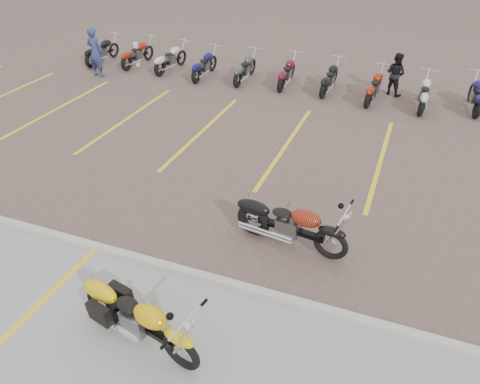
# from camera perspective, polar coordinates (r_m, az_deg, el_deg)

# --- Properties ---
(ground) EXTENTS (100.00, 100.00, 0.00)m
(ground) POSITION_cam_1_polar(r_m,az_deg,el_deg) (10.56, -0.59, -3.43)
(ground) COLOR brown
(ground) RESTS_ON ground
(concrete_apron) EXTENTS (60.00, 5.00, 0.01)m
(concrete_apron) POSITION_cam_1_polar(r_m,az_deg,el_deg) (7.77, -14.02, -21.76)
(concrete_apron) COLOR #9E9B93
(concrete_apron) RESTS_ON ground
(curb) EXTENTS (60.00, 0.18, 0.12)m
(curb) POSITION_cam_1_polar(r_m,az_deg,el_deg) (9.11, -5.35, -10.00)
(curb) COLOR #ADAAA3
(curb) RESTS_ON ground
(parking_stripes) EXTENTS (38.00, 5.50, 0.01)m
(parking_stripes) POSITION_cam_1_polar(r_m,az_deg,el_deg) (13.81, 5.64, 5.70)
(parking_stripes) COLOR yellow
(parking_stripes) RESTS_ON ground
(apron_stripe) EXTENTS (0.12, 5.00, 0.00)m
(apron_stripe) POSITION_cam_1_polar(r_m,az_deg,el_deg) (8.96, -26.79, -15.69)
(apron_stripe) COLOR yellow
(apron_stripe) RESTS_ON concrete_apron
(yellow_cruiser) EXTENTS (2.39, 0.71, 1.00)m
(yellow_cruiser) POSITION_cam_1_polar(r_m,az_deg,el_deg) (7.88, -12.31, -14.83)
(yellow_cruiser) COLOR black
(yellow_cruiser) RESTS_ON ground
(flame_cruiser) EXTENTS (2.45, 0.52, 1.01)m
(flame_cruiser) POSITION_cam_1_polar(r_m,az_deg,el_deg) (9.61, 5.95, -4.04)
(flame_cruiser) COLOR black
(flame_cruiser) RESTS_ON ground
(person_a) EXTENTS (0.73, 0.51, 1.92)m
(person_a) POSITION_cam_1_polar(r_m,az_deg,el_deg) (20.02, -17.22, 15.97)
(person_a) COLOR navy
(person_a) RESTS_ON ground
(person_b) EXTENTS (0.92, 0.85, 1.52)m
(person_b) POSITION_cam_1_polar(r_m,az_deg,el_deg) (18.19, 18.42, 13.50)
(person_b) COLOR black
(person_b) RESTS_ON ground
(bollard) EXTENTS (0.18, 0.18, 1.00)m
(bollard) POSITION_cam_1_polar(r_m,az_deg,el_deg) (21.03, -12.48, 16.07)
(bollard) COLOR white
(bollard) RESTS_ON ground
(bg_bike_row) EXTENTS (20.46, 2.01, 1.10)m
(bg_bike_row) POSITION_cam_1_polar(r_m,az_deg,el_deg) (17.84, 10.72, 13.51)
(bg_bike_row) COLOR black
(bg_bike_row) RESTS_ON ground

